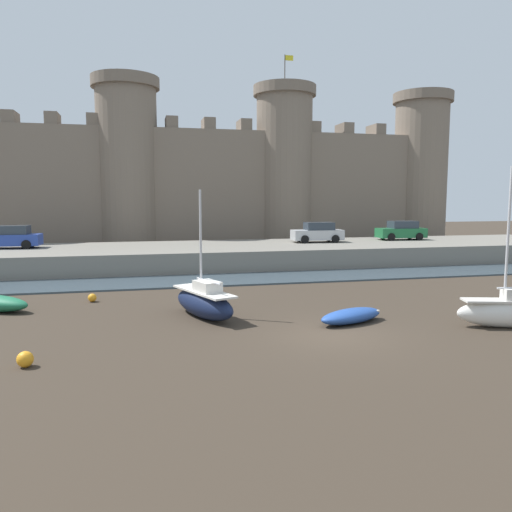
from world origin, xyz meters
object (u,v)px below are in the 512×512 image
at_px(sailboat_foreground_left, 509,311).
at_px(car_quay_centre_east, 318,233).
at_px(sailboat_foreground_right, 204,302).
at_px(mooring_buoy_off_centre, 25,359).
at_px(car_quay_centre_west, 401,231).
at_px(mooring_buoy_near_channel, 214,287).
at_px(car_quay_east, 11,237).
at_px(mooring_buoy_mid_mud, 92,298).
at_px(rowboat_midflat_right, 351,315).

height_order(sailboat_foreground_left, car_quay_centre_east, sailboat_foreground_left).
height_order(sailboat_foreground_right, mooring_buoy_off_centre, sailboat_foreground_right).
bearing_deg(car_quay_centre_west, sailboat_foreground_right, -136.83).
bearing_deg(sailboat_foreground_right, mooring_buoy_near_channel, 77.66).
bearing_deg(car_quay_east, mooring_buoy_mid_mud, -63.81).
bearing_deg(rowboat_midflat_right, mooring_buoy_off_centre, -166.93).
height_order(mooring_buoy_off_centre, car_quay_east, car_quay_east).
height_order(mooring_buoy_off_centre, car_quay_centre_east, car_quay_centre_east).
distance_m(mooring_buoy_mid_mud, car_quay_centre_west, 28.06).
bearing_deg(mooring_buoy_mid_mud, car_quay_centre_east, 38.66).
height_order(rowboat_midflat_right, mooring_buoy_mid_mud, rowboat_midflat_right).
height_order(sailboat_foreground_right, car_quay_east, sailboat_foreground_right).
relative_size(rowboat_midflat_right, mooring_buoy_off_centre, 6.75).
distance_m(sailboat_foreground_left, car_quay_centre_west, 24.05).
relative_size(car_quay_east, car_quay_centre_west, 1.00).
bearing_deg(sailboat_foreground_left, mooring_buoy_mid_mud, 151.59).
xyz_separation_m(sailboat_foreground_right, car_quay_east, (-11.51, 17.89, 1.59)).
bearing_deg(sailboat_foreground_left, car_quay_east, 135.82).
xyz_separation_m(mooring_buoy_mid_mud, car_quay_centre_east, (16.47, 13.18, 2.06)).
relative_size(sailboat_foreground_left, car_quay_centre_east, 1.49).
xyz_separation_m(mooring_buoy_off_centre, mooring_buoy_mid_mud, (1.11, 9.48, -0.04)).
bearing_deg(mooring_buoy_near_channel, car_quay_centre_west, 34.25).
bearing_deg(rowboat_midflat_right, car_quay_centre_east, 73.51).
relative_size(mooring_buoy_off_centre, car_quay_centre_west, 0.12).
distance_m(mooring_buoy_mid_mud, car_quay_centre_east, 21.20).
bearing_deg(mooring_buoy_off_centre, rowboat_midflat_right, 13.07).
xyz_separation_m(mooring_buoy_off_centre, car_quay_centre_west, (25.46, 23.27, 2.02)).
xyz_separation_m(rowboat_midflat_right, sailboat_foreground_left, (5.72, -2.04, 0.35)).
xyz_separation_m(sailboat_foreground_left, car_quay_centre_west, (8.06, 22.60, 1.60)).
xyz_separation_m(rowboat_midflat_right, mooring_buoy_near_channel, (-4.38, 8.20, -0.10)).
bearing_deg(mooring_buoy_off_centre, sailboat_foreground_right, 39.95).
bearing_deg(car_quay_centre_east, mooring_buoy_off_centre, -127.81).
relative_size(mooring_buoy_off_centre, mooring_buoy_mid_mud, 1.19).
bearing_deg(car_quay_centre_east, mooring_buoy_mid_mud, -141.34).
height_order(sailboat_foreground_right, sailboat_foreground_left, sailboat_foreground_left).
bearing_deg(mooring_buoy_near_channel, car_quay_east, 136.81).
distance_m(rowboat_midflat_right, mooring_buoy_near_channel, 9.30).
bearing_deg(mooring_buoy_mid_mud, car_quay_centre_west, 29.54).
bearing_deg(car_quay_centre_east, rowboat_midflat_right, -106.49).
distance_m(rowboat_midflat_right, car_quay_centre_west, 24.83).
distance_m(mooring_buoy_off_centre, car_quay_centre_east, 28.75).
relative_size(mooring_buoy_near_channel, mooring_buoy_off_centre, 0.86).
relative_size(sailboat_foreground_left, car_quay_east, 1.49).
distance_m(rowboat_midflat_right, car_quay_east, 26.60).
distance_m(sailboat_foreground_left, mooring_buoy_off_centre, 17.41).
bearing_deg(mooring_buoy_mid_mud, mooring_buoy_near_channel, 13.03).
xyz_separation_m(mooring_buoy_off_centre, car_quay_centre_east, (17.58, 22.66, 2.02)).
relative_size(sailboat_foreground_right, car_quay_east, 1.29).
distance_m(car_quay_centre_east, car_quay_centre_west, 7.90).
height_order(sailboat_foreground_left, car_quay_centre_west, sailboat_foreground_left).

